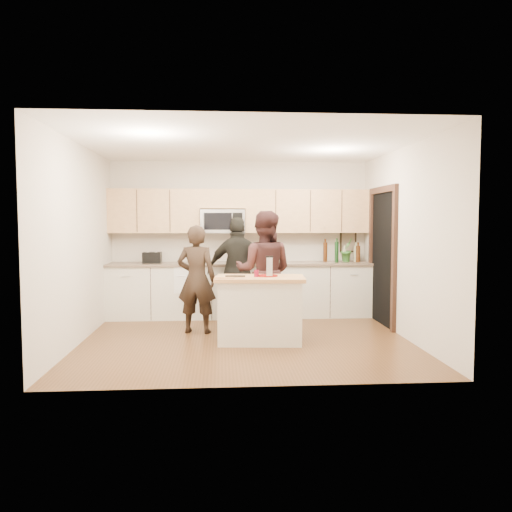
{
  "coord_description": "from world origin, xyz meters",
  "views": [
    {
      "loc": [
        -0.34,
        -6.86,
        1.65
      ],
      "look_at": [
        0.17,
        0.35,
        1.15
      ],
      "focal_mm": 35.0,
      "sensor_mm": 36.0,
      "label": 1
    }
  ],
  "objects": [
    {
      "name": "room_shell",
      "position": [
        0.0,
        0.0,
        1.73
      ],
      "size": [
        4.52,
        4.02,
        2.71
      ],
      "color": "beige",
      "rests_on": "ground"
    },
    {
      "name": "dish_towel",
      "position": [
        -0.95,
        1.5,
        0.8
      ],
      "size": [
        0.34,
        0.6,
        0.48
      ],
      "color": "white",
      "rests_on": "ground"
    },
    {
      "name": "floor",
      "position": [
        0.0,
        0.0,
        0.0
      ],
      "size": [
        4.5,
        4.5,
        0.0
      ],
      "primitive_type": "plane",
      "color": "#57351D",
      "rests_on": "ground"
    },
    {
      "name": "toaster",
      "position": [
        -1.51,
        1.67,
        1.03
      ],
      "size": [
        0.3,
        0.24,
        0.19
      ],
      "color": "black",
      "rests_on": "back_cabinetry"
    },
    {
      "name": "doorway",
      "position": [
        2.23,
        0.9,
        1.16
      ],
      "size": [
        0.06,
        1.25,
        2.2
      ],
      "color": "black",
      "rests_on": "ground"
    },
    {
      "name": "woman_right",
      "position": [
        -0.06,
        1.13,
        0.86
      ],
      "size": [
        1.05,
        0.52,
        1.72
      ],
      "primitive_type": "imported",
      "rotation": [
        0.0,
        0.0,
        3.04
      ],
      "color": "black",
      "rests_on": "ground"
    },
    {
      "name": "box_grater",
      "position": [
        0.31,
        -0.22,
        1.05
      ],
      "size": [
        0.09,
        0.06,
        0.27
      ],
      "color": "silver",
      "rests_on": "red_plate"
    },
    {
      "name": "bottle_cluster",
      "position": [
        1.8,
        1.69,
        1.12
      ],
      "size": [
        0.63,
        0.27,
        0.42
      ],
      "color": "#3B1D0A",
      "rests_on": "back_cabinetry"
    },
    {
      "name": "tongs",
      "position": [
        -0.15,
        -0.28,
        0.92
      ],
      "size": [
        0.27,
        0.05,
        0.02
      ],
      "primitive_type": "cube",
      "rotation": [
        0.0,
        0.0,
        -0.09
      ],
      "color": "black",
      "rests_on": "cutting_board"
    },
    {
      "name": "microwave",
      "position": [
        -0.31,
        1.8,
        1.65
      ],
      "size": [
        0.76,
        0.41,
        0.4
      ],
      "color": "silver",
      "rests_on": "ground"
    },
    {
      "name": "woman_left",
      "position": [
        -0.7,
        0.48,
        0.8
      ],
      "size": [
        0.65,
        0.49,
        1.6
      ],
      "primitive_type": "imported",
      "rotation": [
        0.0,
        0.0,
        2.94
      ],
      "color": "black",
      "rests_on": "ground"
    },
    {
      "name": "cutting_board",
      "position": [
        -0.29,
        -0.27,
        0.91
      ],
      "size": [
        0.28,
        0.22,
        0.02
      ],
      "primitive_type": "cube",
      "rotation": [
        0.0,
        0.0,
        -0.09
      ],
      "color": "tan",
      "rests_on": "island"
    },
    {
      "name": "orchid",
      "position": [
        1.86,
        1.72,
        1.15
      ],
      "size": [
        0.3,
        0.29,
        0.42
      ],
      "primitive_type": "imported",
      "rotation": [
        0.0,
        0.0,
        0.67
      ],
      "color": "#387B31",
      "rests_on": "back_cabinetry"
    },
    {
      "name": "red_plate",
      "position": [
        0.29,
        -0.12,
        0.91
      ],
      "size": [
        0.29,
        0.29,
        0.02
      ],
      "primitive_type": "cylinder",
      "color": "maroon",
      "rests_on": "island"
    },
    {
      "name": "framed_picture",
      "position": [
        1.95,
        1.98,
        1.28
      ],
      "size": [
        0.3,
        0.03,
        0.38
      ],
      "color": "black",
      "rests_on": "ground"
    },
    {
      "name": "upper_cabinetry",
      "position": [
        0.03,
        1.83,
        1.84
      ],
      "size": [
        4.5,
        0.33,
        0.75
      ],
      "color": "tan",
      "rests_on": "ground"
    },
    {
      "name": "back_cabinetry",
      "position": [
        0.0,
        1.69,
        0.47
      ],
      "size": [
        4.5,
        0.66,
        0.94
      ],
      "color": "beige",
      "rests_on": "ground"
    },
    {
      "name": "knife",
      "position": [
        -0.12,
        -0.25,
        0.92
      ],
      "size": [
        0.2,
        0.04,
        0.01
      ],
      "primitive_type": "cube",
      "rotation": [
        0.0,
        0.0,
        -0.09
      ],
      "color": "silver",
      "rests_on": "cutting_board"
    },
    {
      "name": "woman_center",
      "position": [
        0.3,
        0.5,
        0.9
      ],
      "size": [
        1.01,
        0.87,
        1.8
      ],
      "primitive_type": "imported",
      "rotation": [
        0.0,
        0.0,
        2.91
      ],
      "color": "black",
      "rests_on": "ground"
    },
    {
      "name": "island",
      "position": [
        0.19,
        -0.15,
        0.45
      ],
      "size": [
        1.26,
        0.8,
        0.9
      ],
      "rotation": [
        0.0,
        0.0,
        -0.09
      ],
      "color": "beige",
      "rests_on": "ground"
    },
    {
      "name": "drink_glass",
      "position": [
        0.14,
        -0.18,
        0.95
      ],
      "size": [
        0.06,
        0.06,
        0.09
      ],
      "primitive_type": "cylinder",
      "color": "maroon",
      "rests_on": "island"
    }
  ]
}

